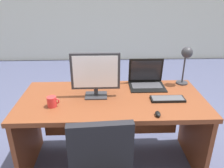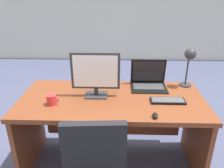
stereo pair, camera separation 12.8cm
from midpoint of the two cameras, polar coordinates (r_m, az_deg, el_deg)
ground at (r=3.71m, az=1.73°, el=-3.35°), size 12.00×12.00×0.00m
back_wall at (r=5.46m, az=2.05°, el=20.61°), size 10.00×0.10×2.80m
desk at (r=2.18m, az=1.71°, el=-7.86°), size 1.68×0.79×0.75m
monitor at (r=1.98m, az=-2.39°, el=2.90°), size 0.44×0.16×0.41m
laptop at (r=2.30m, az=10.86°, el=1.45°), size 0.35×0.28×0.27m
keyboard at (r=2.04m, az=15.82°, el=-4.16°), size 0.30×0.12×0.02m
mouse at (r=1.78m, az=13.03°, el=-7.91°), size 0.04×0.08×0.03m
desk_lamp at (r=2.31m, az=20.73°, el=5.96°), size 0.12×0.14×0.40m
coffee_mug at (r=1.96m, az=-13.38°, el=-3.97°), size 0.10×0.08×0.09m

